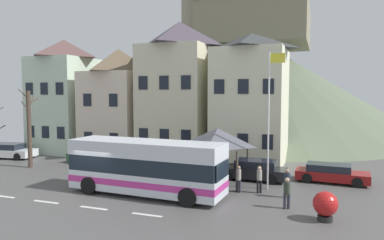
{
  "coord_description": "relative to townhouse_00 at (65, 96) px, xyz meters",
  "views": [
    {
      "loc": [
        12.18,
        -17.36,
        5.81
      ],
      "look_at": [
        4.6,
        3.69,
        4.11
      ],
      "focal_mm": 33.53,
      "sensor_mm": 36.0,
      "label": 1
    }
  ],
  "objects": [
    {
      "name": "ground_plane",
      "position": [
        11.7,
        -11.8,
        -5.53
      ],
      "size": [
        40.0,
        60.0,
        0.07
      ],
      "color": "#504F4D"
    },
    {
      "name": "townhouse_00",
      "position": [
        0.0,
        0.0,
        0.0
      ],
      "size": [
        5.18,
        5.67,
        11.0
      ],
      "color": "silver",
      "rests_on": "ground_plane"
    },
    {
      "name": "townhouse_01",
      "position": [
        5.98,
        0.22,
        -0.55
      ],
      "size": [
        5.23,
        6.11,
        9.9
      ],
      "color": "beige",
      "rests_on": "ground_plane"
    },
    {
      "name": "townhouse_02",
      "position": [
        12.0,
        0.54,
        0.53
      ],
      "size": [
        5.63,
        6.75,
        12.05
      ],
      "color": "beige",
      "rests_on": "ground_plane"
    },
    {
      "name": "townhouse_03",
      "position": [
        18.43,
        0.37,
        -0.16
      ],
      "size": [
        5.53,
        6.41,
        10.67
      ],
      "color": "beige",
      "rests_on": "ground_plane"
    },
    {
      "name": "hilltop_castle",
      "position": [
        14.96,
        22.25,
        1.59
      ],
      "size": [
        43.72,
        43.72,
        21.22
      ],
      "color": "#5D6851",
      "rests_on": "ground_plane"
    },
    {
      "name": "transit_bus",
      "position": [
        14.59,
        -11.11,
        -3.95
      ],
      "size": [
        9.22,
        2.94,
        3.08
      ],
      "rotation": [
        0.0,
        0.0,
        -0.05
      ],
      "color": "silver",
      "rests_on": "ground_plane"
    },
    {
      "name": "bus_shelter",
      "position": [
        17.67,
        -7.05,
        -2.55
      ],
      "size": [
        3.6,
        3.6,
        3.55
      ],
      "color": "#473D33",
      "rests_on": "ground_plane"
    },
    {
      "name": "parked_car_00",
      "position": [
        24.61,
        -4.53,
        -4.9
      ],
      "size": [
        4.57,
        2.05,
        1.19
      ],
      "rotation": [
        0.0,
        0.0,
        -0.06
      ],
      "color": "maroon",
      "rests_on": "ground_plane"
    },
    {
      "name": "parked_car_01",
      "position": [
        -2.25,
        -4.91,
        -4.85
      ],
      "size": [
        4.72,
        2.54,
        1.31
      ],
      "rotation": [
        0.0,
        0.0,
        0.15
      ],
      "color": "silver",
      "rests_on": "ground_plane"
    },
    {
      "name": "parked_car_02",
      "position": [
        6.24,
        -4.49,
        -4.85
      ],
      "size": [
        4.2,
        2.08,
        1.32
      ],
      "rotation": [
        0.0,
        0.0,
        -0.07
      ],
      "color": "#2B5A36",
      "rests_on": "ground_plane"
    },
    {
      "name": "parked_car_03",
      "position": [
        19.75,
        -5.48,
        -4.84
      ],
      "size": [
        4.43,
        2.06,
        1.34
      ],
      "rotation": [
        0.0,
        0.0,
        3.11
      ],
      "color": "black",
      "rests_on": "ground_plane"
    },
    {
      "name": "pedestrian_00",
      "position": [
        22.22,
        -9.03,
        -4.59
      ],
      "size": [
        0.36,
        0.35,
        1.61
      ],
      "color": "#2D2D38",
      "rests_on": "ground_plane"
    },
    {
      "name": "pedestrian_01",
      "position": [
        22.39,
        -10.99,
        -4.62
      ],
      "size": [
        0.33,
        0.31,
        1.58
      ],
      "color": "#2D2D38",
      "rests_on": "ground_plane"
    },
    {
      "name": "pedestrian_02",
      "position": [
        19.46,
        -8.87,
        -4.64
      ],
      "size": [
        0.31,
        0.28,
        1.57
      ],
      "color": "#2D2D38",
      "rests_on": "ground_plane"
    },
    {
      "name": "pedestrian_03",
      "position": [
        20.63,
        -8.63,
        -4.61
      ],
      "size": [
        0.29,
        0.29,
        1.57
      ],
      "color": "black",
      "rests_on": "ground_plane"
    },
    {
      "name": "public_bench",
      "position": [
        17.49,
        -5.14,
        -5.03
      ],
      "size": [
        1.7,
        0.48,
        0.87
      ],
      "color": "#33473D",
      "rests_on": "ground_plane"
    },
    {
      "name": "flagpole",
      "position": [
        21.03,
        -7.61,
        -0.82
      ],
      "size": [
        0.95,
        0.1,
        8.19
      ],
      "color": "silver",
      "rests_on": "ground_plane"
    },
    {
      "name": "harbour_buoy",
      "position": [
        24.18,
        -12.18,
        -4.75
      ],
      "size": [
        1.11,
        1.11,
        1.36
      ],
      "color": "black",
      "rests_on": "ground_plane"
    },
    {
      "name": "bare_tree_00",
      "position": [
        2.65,
        -7.46,
        -2.44
      ],
      "size": [
        1.03,
        1.7,
        6.13
      ],
      "color": "#47382D",
      "rests_on": "ground_plane"
    }
  ]
}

